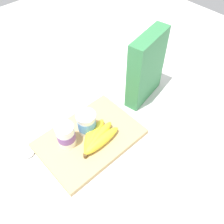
{
  "coord_description": "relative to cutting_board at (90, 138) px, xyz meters",
  "views": [
    {
      "loc": [
        -0.28,
        -0.42,
        0.74
      ],
      "look_at": [
        0.11,
        0.0,
        0.07
      ],
      "focal_mm": 38.54,
      "sensor_mm": 36.0,
      "label": 1
    }
  ],
  "objects": [
    {
      "name": "spoon",
      "position": [
        -0.22,
        0.09,
        -0.01
      ],
      "size": [
        0.13,
        0.05,
        0.01
      ],
      "color": "silver",
      "rests_on": "ground_plane"
    },
    {
      "name": "cutting_board",
      "position": [
        0.0,
        0.0,
        0.0
      ],
      "size": [
        0.36,
        0.25,
        0.02
      ],
      "primitive_type": "cube",
      "color": "tan",
      "rests_on": "ground_plane"
    },
    {
      "name": "yogurt_cup_front",
      "position": [
        -0.07,
        0.03,
        0.06
      ],
      "size": [
        0.07,
        0.07,
        0.09
      ],
      "color": "white",
      "rests_on": "cutting_board"
    },
    {
      "name": "banana_bunch",
      "position": [
        0.01,
        -0.03,
        0.03
      ],
      "size": [
        0.17,
        0.13,
        0.04
      ],
      "color": "yellow",
      "rests_on": "cutting_board"
    },
    {
      "name": "yogurt_cup_back",
      "position": [
        0.01,
        0.03,
        0.05
      ],
      "size": [
        0.07,
        0.07,
        0.09
      ],
      "color": "white",
      "rests_on": "cutting_board"
    },
    {
      "name": "ground_plane",
      "position": [
        0.0,
        0.0,
        -0.01
      ],
      "size": [
        2.4,
        2.4,
        0.0
      ],
      "primitive_type": "plane",
      "color": "silver"
    },
    {
      "name": "cereal_box",
      "position": [
        0.32,
        0.03,
        0.13
      ],
      "size": [
        0.2,
        0.1,
        0.29
      ],
      "primitive_type": "cube",
      "rotation": [
        0.0,
        0.0,
        0.2
      ],
      "color": "#38844C",
      "rests_on": "ground_plane"
    }
  ]
}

